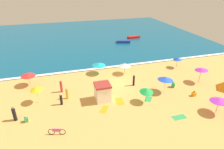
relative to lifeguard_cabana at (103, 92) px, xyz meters
name	(u,v)px	position (x,y,z in m)	size (l,w,h in m)	color
ground_plane	(120,84)	(3.51, 3.52, -1.21)	(60.00, 60.00, 0.00)	#E0A856
ocean_water	(88,36)	(3.51, 31.52, -1.16)	(60.00, 44.00, 0.10)	#0F567A
wave_breaker_foam	(109,67)	(3.51, 9.82, -1.11)	(57.00, 0.70, 0.01)	white
lifeguard_cabana	(103,92)	(0.00, 0.00, 0.00)	(2.01, 1.99, 2.39)	white
beach_umbrella_0	(201,69)	(15.52, 0.64, 0.96)	(2.70, 2.70, 2.42)	#4C3823
beach_umbrella_1	(125,65)	(5.42, 6.68, 0.42)	(2.13, 2.13, 1.90)	#4C3823
beach_umbrella_2	(146,90)	(5.25, -2.00, 0.52)	(1.85, 1.89, 2.08)	#4C3823
beach_umbrella_3	(28,75)	(-9.57, 6.87, 0.55)	(2.57, 2.58, 2.00)	silver
beach_umbrella_4	(99,64)	(1.33, 7.99, 0.45)	(3.14, 3.14, 1.90)	silver
beach_umbrella_5	(36,89)	(-8.13, 1.80, 0.83)	(2.27, 2.27, 2.32)	silver
beach_umbrella_6	(219,100)	(12.43, -6.39, 0.53)	(2.68, 2.68, 1.96)	#4C3823
beach_umbrella_7	(166,78)	(8.86, -0.36, 0.88)	(2.97, 2.96, 2.37)	silver
beach_umbrella_8	(178,59)	(15.29, 6.46, 0.51)	(2.25, 2.24, 2.03)	#4C3823
parked_bicycle	(57,131)	(-6.03, -4.83, -0.83)	(1.76, 0.58, 0.76)	black
beachgoer_0	(14,114)	(-10.46, -1.20, -0.37)	(0.44, 0.44, 1.79)	black
beachgoer_1	(61,87)	(-5.09, 3.61, -0.36)	(0.43, 0.43, 1.79)	red
beachgoer_2	(61,99)	(-5.27, 0.47, -0.42)	(0.34, 0.34, 1.63)	black
beachgoer_3	(134,80)	(5.39, 2.50, -0.37)	(0.38, 0.38, 1.77)	black
beachgoer_5	(194,94)	(12.21, -2.54, -0.89)	(0.46, 0.46, 0.80)	orange
beachgoer_6	(26,119)	(-9.26, -1.84, -0.89)	(0.48, 0.48, 0.78)	green
beachgoer_7	(173,85)	(10.79, 0.37, -0.81)	(0.64, 0.64, 0.95)	green
beachgoer_8	(67,93)	(-4.45, 1.66, -0.43)	(0.41, 0.41, 1.66)	orange
beach_towel_0	(179,117)	(7.65, -5.99, -1.21)	(1.68, 0.88, 0.01)	green
beach_towel_1	(149,99)	(5.94, -1.51, -1.21)	(1.49, 1.57, 0.01)	green
beach_towel_2	(120,101)	(2.05, -0.95, -1.21)	(1.05, 1.77, 0.01)	orange
beach_towel_3	(104,109)	(-0.32, -2.02, -1.21)	(1.51, 1.77, 0.01)	orange
small_boat_0	(134,37)	(15.02, 26.22, -0.83)	(3.32, 1.24, 0.57)	red
small_boat_1	(123,42)	(10.91, 23.04, -0.83)	(3.54, 1.77, 0.58)	navy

